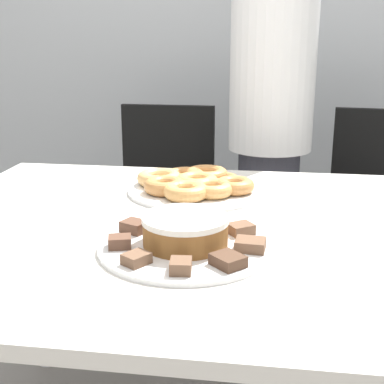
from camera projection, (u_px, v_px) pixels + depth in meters
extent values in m
cube|color=#B2B7BC|center=(247.00, 6.00, 2.62)|extent=(8.00, 0.05, 2.60)
cube|color=silver|center=(209.00, 231.00, 1.24)|extent=(1.42, 1.06, 0.03)
cylinder|color=silver|center=(40.00, 274.00, 1.88)|extent=(0.06, 0.06, 0.71)
cylinder|color=#383842|center=(266.00, 242.00, 2.12)|extent=(0.23, 0.23, 0.75)
cylinder|color=white|center=(273.00, 68.00, 1.93)|extent=(0.31, 0.31, 0.60)
cylinder|color=black|center=(161.00, 317.00, 2.29)|extent=(0.44, 0.44, 0.01)
cylinder|color=#262626|center=(160.00, 271.00, 2.23)|extent=(0.06, 0.06, 0.41)
cube|color=black|center=(159.00, 221.00, 2.16)|extent=(0.45, 0.45, 0.04)
cube|color=black|center=(168.00, 154.00, 2.29)|extent=(0.40, 0.04, 0.42)
cylinder|color=black|center=(369.00, 332.00, 2.17)|extent=(0.44, 0.44, 0.01)
cylinder|color=#262626|center=(374.00, 284.00, 2.11)|extent=(0.06, 0.06, 0.41)
cube|color=black|center=(380.00, 231.00, 2.04)|extent=(0.49, 0.49, 0.04)
cube|color=black|center=(382.00, 161.00, 2.17)|extent=(0.40, 0.08, 0.42)
cylinder|color=white|center=(185.00, 246.00, 1.10)|extent=(0.36, 0.36, 0.01)
cylinder|color=white|center=(197.00, 190.00, 1.50)|extent=(0.39, 0.39, 0.01)
cylinder|color=brown|center=(185.00, 233.00, 1.09)|extent=(0.17, 0.17, 0.05)
cylinder|color=white|center=(185.00, 219.00, 1.08)|extent=(0.18, 0.18, 0.01)
cube|color=brown|center=(181.00, 266.00, 0.96)|extent=(0.04, 0.05, 0.02)
cube|color=#513828|center=(228.00, 260.00, 0.99)|extent=(0.08, 0.08, 0.02)
cube|color=brown|center=(250.00, 245.00, 1.06)|extent=(0.06, 0.05, 0.02)
cube|color=brown|center=(241.00, 229.00, 1.15)|extent=(0.07, 0.06, 0.02)
cube|color=brown|center=(209.00, 219.00, 1.21)|extent=(0.05, 0.06, 0.02)
cube|color=brown|center=(169.00, 218.00, 1.21)|extent=(0.06, 0.06, 0.03)
cube|color=brown|center=(134.00, 226.00, 1.16)|extent=(0.07, 0.06, 0.02)
cube|color=brown|center=(120.00, 242.00, 1.08)|extent=(0.05, 0.05, 0.02)
cube|color=brown|center=(136.00, 259.00, 1.00)|extent=(0.06, 0.06, 0.02)
torus|color=tan|center=(197.00, 182.00, 1.49)|extent=(0.12, 0.12, 0.04)
torus|color=#C68447|center=(207.00, 174.00, 1.57)|extent=(0.12, 0.12, 0.04)
torus|color=#C68447|center=(185.00, 176.00, 1.56)|extent=(0.11, 0.11, 0.03)
torus|color=#E5AD66|center=(159.00, 178.00, 1.52)|extent=(0.13, 0.13, 0.04)
torus|color=#C68447|center=(165.00, 186.00, 1.44)|extent=(0.11, 0.11, 0.04)
torus|color=tan|center=(186.00, 191.00, 1.40)|extent=(0.12, 0.12, 0.04)
torus|color=tan|center=(212.00, 189.00, 1.42)|extent=(0.12, 0.12, 0.04)
torus|color=#C68447|center=(234.00, 185.00, 1.45)|extent=(0.11, 0.11, 0.04)
torus|color=#C68447|center=(222.00, 180.00, 1.53)|extent=(0.10, 0.10, 0.03)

